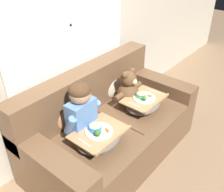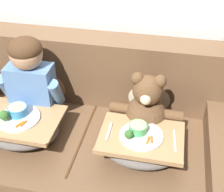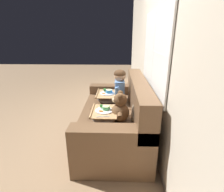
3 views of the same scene
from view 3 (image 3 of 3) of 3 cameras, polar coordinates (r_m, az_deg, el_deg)
ground_plane at (r=2.94m, az=0.58°, el=-12.99°), size 14.00×14.00×0.00m
wall_back_with_window at (r=2.55m, az=14.40°, el=12.67°), size 8.00×0.08×2.60m
couch at (r=2.77m, az=1.92°, el=-7.11°), size 1.87×0.97×0.94m
throw_pillow_behind_child at (r=3.00m, az=6.51°, el=1.30°), size 0.36×0.17×0.37m
throw_pillow_behind_teddy at (r=2.33m, az=7.86°, el=-4.24°), size 0.34×0.16×0.35m
child_figure at (r=2.95m, az=2.49°, el=3.82°), size 0.39×0.20×0.55m
teddy_bear at (r=2.32m, az=2.52°, el=-4.17°), size 0.44×0.30×0.41m
lap_tray_child at (r=3.02m, az=-1.59°, el=-0.29°), size 0.48×0.36×0.22m
lap_tray_teddy at (r=2.36m, az=-2.57°, el=-6.24°), size 0.46×0.34×0.21m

